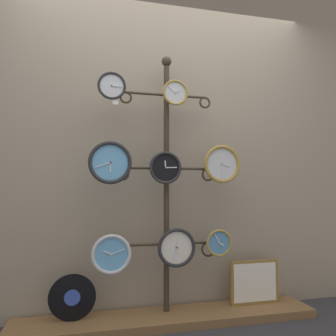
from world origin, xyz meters
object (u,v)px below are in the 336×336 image
object	(u,v)px
clock_top_left	(112,86)
picture_frame	(255,282)
clock_bottom_right	(219,243)
display_stand	(166,218)
clock_middle_right	(222,164)
clock_middle_center	(165,168)
clock_bottom_left	(111,254)
clock_bottom_center	(177,248)
clock_top_center	(175,93)
vinyl_record	(72,298)
clock_middle_left	(110,163)

from	to	relation	value
clock_top_left	picture_frame	distance (m)	1.86
clock_bottom_right	display_stand	bearing A→B (deg)	165.39
clock_middle_right	clock_bottom_right	bearing A→B (deg)	-158.60
clock_middle_center	clock_bottom_left	distance (m)	0.72
clock_middle_center	clock_bottom_center	xyz separation A→B (m)	(0.08, -0.03, -0.58)
display_stand	picture_frame	xyz separation A→B (m)	(0.71, -0.02, -0.51)
clock_top_center	clock_middle_right	distance (m)	0.65
clock_bottom_center	clock_bottom_right	xyz separation A→B (m)	(0.33, 0.01, 0.02)
clock_top_left	clock_bottom_right	size ratio (longest dim) A/B	1.00
clock_bottom_left	clock_bottom_center	size ratio (longest dim) A/B	0.98
clock_top_left	clock_bottom_center	size ratio (longest dim) A/B	0.72
display_stand	vinyl_record	bearing A→B (deg)	-176.89
clock_middle_left	clock_bottom_right	distance (m)	1.00
clock_top_center	picture_frame	size ratio (longest dim) A/B	0.48
clock_top_center	clock_middle_right	xyz separation A→B (m)	(0.38, 0.02, -0.52)
clock_bottom_right	picture_frame	xyz separation A→B (m)	(0.33, 0.08, -0.33)
clock_bottom_center	clock_middle_right	bearing A→B (deg)	3.99
clock_top_center	vinyl_record	bearing A→B (deg)	174.66
clock_top_left	clock_middle_center	size ratio (longest dim) A/B	0.84
clock_middle_right	vinyl_record	size ratio (longest dim) A/B	0.92
picture_frame	clock_bottom_right	bearing A→B (deg)	-166.68
clock_top_left	clock_middle_left	bearing A→B (deg)	-178.90
display_stand	vinyl_record	world-z (taller)	display_stand
clock_bottom_right	clock_top_left	bearing A→B (deg)	-179.82
clock_middle_left	clock_bottom_left	world-z (taller)	clock_middle_left
clock_middle_center	clock_bottom_left	size ratio (longest dim) A/B	0.88
clock_middle_center	display_stand	bearing A→B (deg)	71.09
clock_top_left	picture_frame	world-z (taller)	clock_top_left
vinyl_record	clock_bottom_left	bearing A→B (deg)	-12.52
clock_middle_right	picture_frame	distance (m)	0.97
clock_top_left	clock_bottom_left	size ratio (longest dim) A/B	0.73
clock_bottom_left	clock_top_center	bearing A→B (deg)	-1.19
clock_top_center	picture_frame	distance (m)	1.60
clock_bottom_center	clock_top_left	bearing A→B (deg)	179.01
clock_bottom_left	vinyl_record	distance (m)	0.39
clock_top_center	clock_bottom_left	distance (m)	1.25
clock_bottom_center	clock_middle_left	bearing A→B (deg)	179.03
display_stand	clock_top_left	world-z (taller)	display_stand
vinyl_record	picture_frame	bearing A→B (deg)	0.65
clock_middle_left	vinyl_record	bearing A→B (deg)	164.95
clock_top_left	clock_middle_right	bearing A→B (deg)	1.19
clock_top_left	clock_middle_center	distance (m)	0.70
clock_middle_left	picture_frame	world-z (taller)	clock_middle_left
clock_bottom_center	vinyl_record	size ratio (longest dim) A/B	0.88
clock_top_left	clock_top_center	xyz separation A→B (m)	(0.47, -0.00, -0.02)
clock_bottom_right	vinyl_record	world-z (taller)	clock_bottom_right
clock_top_center	clock_middle_right	size ratio (longest dim) A/B	0.66
clock_middle_center	clock_bottom_center	distance (m)	0.58
clock_bottom_right	clock_middle_left	bearing A→B (deg)	-179.81
display_stand	clock_middle_left	bearing A→B (deg)	-166.70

